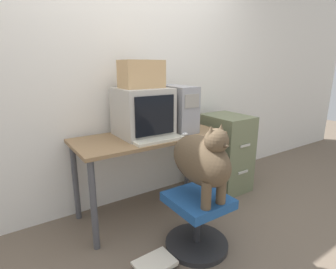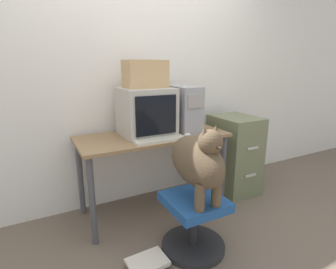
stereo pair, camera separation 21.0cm
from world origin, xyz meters
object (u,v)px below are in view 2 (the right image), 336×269
at_px(pc_tower, 182,108).
at_px(keyboard, 159,139).
at_px(cardboard_box, 145,74).
at_px(crt_monitor, 146,112).
at_px(office_chair, 194,222).
at_px(book_stack_floor, 148,264).
at_px(dog, 198,161).
at_px(filing_cabinet, 234,154).

height_order(pc_tower, keyboard, pc_tower).
distance_m(pc_tower, cardboard_box, 0.49).
xyz_separation_m(crt_monitor, office_chair, (0.07, -0.70, -0.74)).
xyz_separation_m(crt_monitor, pc_tower, (0.37, -0.01, 0.00)).
height_order(crt_monitor, book_stack_floor, crt_monitor).
distance_m(office_chair, book_stack_floor, 0.44).
relative_size(dog, cardboard_box, 1.60).
bearing_deg(dog, office_chair, 90.00).
height_order(keyboard, dog, dog).
distance_m(crt_monitor, book_stack_floor, 1.23).
relative_size(office_chair, book_stack_floor, 1.73).
height_order(dog, filing_cabinet, dog).
distance_m(office_chair, cardboard_box, 1.29).
relative_size(pc_tower, book_stack_floor, 1.66).
distance_m(crt_monitor, cardboard_box, 0.33).
bearing_deg(keyboard, book_stack_floor, -123.92).
height_order(dog, cardboard_box, cardboard_box).
bearing_deg(pc_tower, cardboard_box, 177.66).
bearing_deg(filing_cabinet, crt_monitor, 175.57).
xyz_separation_m(pc_tower, cardboard_box, (-0.37, 0.01, 0.33)).
bearing_deg(crt_monitor, cardboard_box, 90.00).
distance_m(keyboard, office_chair, 0.72).
bearing_deg(cardboard_box, office_chair, -84.12).
relative_size(crt_monitor, dog, 0.78).
distance_m(pc_tower, filing_cabinet, 0.85).
relative_size(crt_monitor, cardboard_box, 1.25).
relative_size(pc_tower, cardboard_box, 1.30).
bearing_deg(pc_tower, dog, -112.08).
height_order(crt_monitor, keyboard, crt_monitor).
relative_size(keyboard, dog, 0.77).
bearing_deg(crt_monitor, keyboard, -87.62).
xyz_separation_m(office_chair, dog, (0.00, -0.03, 0.50)).
bearing_deg(pc_tower, office_chair, -112.93).
height_order(keyboard, filing_cabinet, filing_cabinet).
xyz_separation_m(filing_cabinet, cardboard_box, (-1.00, 0.08, 0.88)).
bearing_deg(filing_cabinet, cardboard_box, 175.35).
distance_m(keyboard, cardboard_box, 0.58).
height_order(cardboard_box, book_stack_floor, cardboard_box).
xyz_separation_m(cardboard_box, book_stack_floor, (-0.32, -0.74, -1.27)).
bearing_deg(crt_monitor, filing_cabinet, -4.43).
bearing_deg(crt_monitor, pc_tower, -1.73).
height_order(pc_tower, filing_cabinet, pc_tower).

